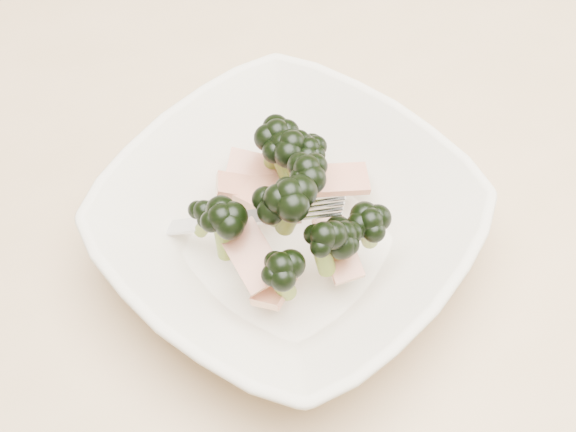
{
  "coord_description": "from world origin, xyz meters",
  "views": [
    {
      "loc": [
        -0.27,
        -0.3,
        1.31
      ],
      "look_at": [
        -0.1,
        -0.01,
        0.8
      ],
      "focal_mm": 50.0,
      "sensor_mm": 36.0,
      "label": 1
    }
  ],
  "objects": [
    {
      "name": "dining_table",
      "position": [
        0.0,
        0.0,
        0.65
      ],
      "size": [
        1.2,
        0.8,
        0.75
      ],
      "color": "tan",
      "rests_on": "ground"
    },
    {
      "name": "broccoli_dish",
      "position": [
        -0.1,
        -0.0,
        0.79
      ],
      "size": [
        0.35,
        0.35,
        0.12
      ],
      "color": "beige",
      "rests_on": "dining_table"
    }
  ]
}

